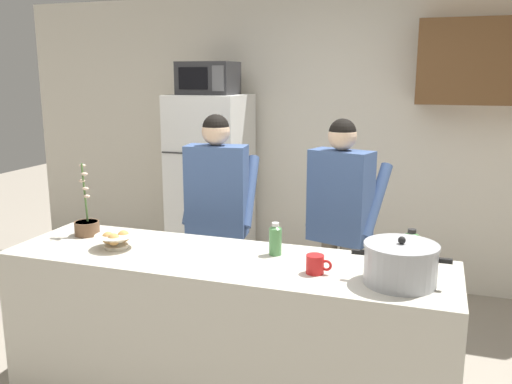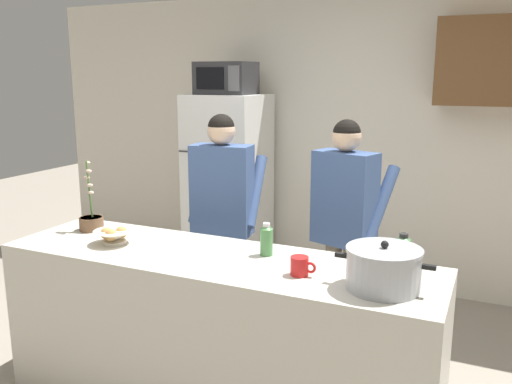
% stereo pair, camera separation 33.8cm
% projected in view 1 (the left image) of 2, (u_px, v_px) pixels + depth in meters
% --- Properties ---
extents(back_wall_unit, '(6.00, 0.48, 2.60)m').
position_uv_depth(back_wall_unit, '(342.00, 130.00, 4.85)').
color(back_wall_unit, silver).
rests_on(back_wall_unit, ground).
extents(kitchen_island, '(2.46, 0.68, 0.92)m').
position_uv_depth(kitchen_island, '(225.00, 335.00, 3.03)').
color(kitchen_island, beige).
rests_on(kitchen_island, ground).
extents(refrigerator, '(0.64, 0.68, 1.72)m').
position_uv_depth(refrigerator, '(211.00, 190.00, 4.93)').
color(refrigerator, white).
rests_on(refrigerator, ground).
extents(microwave, '(0.48, 0.37, 0.28)m').
position_uv_depth(microwave, '(208.00, 78.00, 4.69)').
color(microwave, '#2D2D30').
rests_on(microwave, refrigerator).
extents(person_near_pot, '(0.54, 0.46, 1.63)m').
position_uv_depth(person_near_pot, '(217.00, 203.00, 3.75)').
color(person_near_pot, '#33384C').
rests_on(person_near_pot, ground).
extents(person_by_sink, '(0.58, 0.52, 1.61)m').
position_uv_depth(person_by_sink, '(341.00, 210.00, 3.63)').
color(person_by_sink, '#726656').
rests_on(person_by_sink, ground).
extents(cooking_pot, '(0.46, 0.35, 0.23)m').
position_uv_depth(cooking_pot, '(400.00, 264.00, 2.54)').
color(cooking_pot, '#ADAFB5').
rests_on(cooking_pot, kitchen_island).
extents(coffee_mug, '(0.13, 0.09, 0.10)m').
position_uv_depth(coffee_mug, '(316.00, 264.00, 2.68)').
color(coffee_mug, red).
rests_on(coffee_mug, kitchen_island).
extents(bread_bowl, '(0.24, 0.24, 0.10)m').
position_uv_depth(bread_bowl, '(116.00, 240.00, 3.07)').
color(bread_bowl, beige).
rests_on(bread_bowl, kitchen_island).
extents(bottle_near_edge, '(0.07, 0.07, 0.18)m').
position_uv_depth(bottle_near_edge, '(275.00, 239.00, 2.96)').
color(bottle_near_edge, '#4C8C4C').
rests_on(bottle_near_edge, kitchen_island).
extents(bottle_mid_counter, '(0.08, 0.08, 0.18)m').
position_uv_depth(bottle_mid_counter, '(411.00, 246.00, 2.84)').
color(bottle_mid_counter, '#4C8C4C').
rests_on(bottle_mid_counter, kitchen_island).
extents(potted_orchid, '(0.15, 0.15, 0.45)m').
position_uv_depth(potted_orchid, '(87.00, 224.00, 3.33)').
color(potted_orchid, brown).
rests_on(potted_orchid, kitchen_island).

